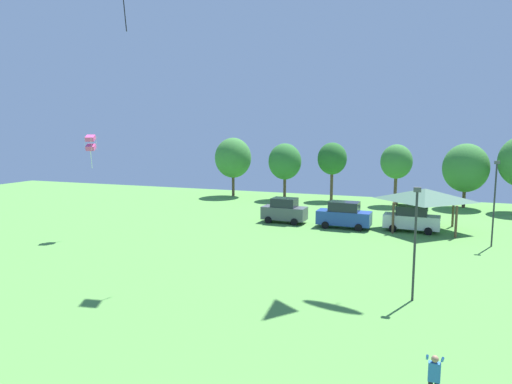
{
  "coord_description": "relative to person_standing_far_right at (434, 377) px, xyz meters",
  "views": [
    {
      "loc": [
        4.24,
        -0.29,
        8.43
      ],
      "look_at": [
        -1.11,
        14.03,
        6.41
      ],
      "focal_mm": 32.0,
      "sensor_mm": 36.0,
      "label": 1
    }
  ],
  "objects": [
    {
      "name": "treeline_tree_4",
      "position": [
        3.61,
        41.05,
        3.5
      ],
      "size": [
        4.89,
        4.89,
        7.15
      ],
      "color": "brown",
      "rests_on": "ground"
    },
    {
      "name": "treeline_tree_0",
      "position": [
        -24.19,
        40.52,
        4.09
      ],
      "size": [
        4.74,
        4.74,
        7.66
      ],
      "color": "brown",
      "rests_on": "ground"
    },
    {
      "name": "light_post_2",
      "position": [
        4.29,
        22.73,
        2.62
      ],
      "size": [
        0.36,
        0.2,
        6.35
      ],
      "color": "#2D2D33",
      "rests_on": "ground"
    },
    {
      "name": "kite_flying_5",
      "position": [
        -25.72,
        15.4,
        6.59
      ],
      "size": [
        0.9,
        0.95,
        2.71
      ],
      "color": "#E54C93"
    },
    {
      "name": "park_pavilion",
      "position": [
        -0.48,
        27.13,
        2.13
      ],
      "size": [
        6.25,
        6.04,
        3.6
      ],
      "color": "brown",
      "rests_on": "ground"
    },
    {
      "name": "treeline_tree_2",
      "position": [
        -11.32,
        41.26,
        4.19
      ],
      "size": [
        3.56,
        3.56,
        7.13
      ],
      "color": "brown",
      "rests_on": "ground"
    },
    {
      "name": "parked_car_second_from_left",
      "position": [
        -7.09,
        25.43,
        0.21
      ],
      "size": [
        4.71,
        2.14,
        2.35
      ],
      "rotation": [
        0.0,
        0.0,
        -0.03
      ],
      "color": "#234299",
      "rests_on": "ground"
    },
    {
      "name": "person_standing_far_right",
      "position": [
        0.0,
        0.0,
        0.0
      ],
      "size": [
        0.52,
        0.49,
        1.7
      ],
      "rotation": [
        0.0,
        0.0,
        0.41
      ],
      "color": "black",
      "rests_on": "ground"
    },
    {
      "name": "parked_car_third_from_left",
      "position": [
        -1.46,
        25.99,
        0.15
      ],
      "size": [
        4.63,
        2.13,
        2.21
      ],
      "rotation": [
        0.0,
        0.0,
        -0.05
      ],
      "color": "silver",
      "rests_on": "ground"
    },
    {
      "name": "light_post_1",
      "position": [
        -0.87,
        9.17,
        2.32
      ],
      "size": [
        0.36,
        0.2,
        5.75
      ],
      "color": "#2D2D33",
      "rests_on": "ground"
    },
    {
      "name": "treeline_tree_1",
      "position": [
        -16.97,
        40.01,
        3.79
      ],
      "size": [
        4.08,
        4.08,
        7.0
      ],
      "color": "brown",
      "rests_on": "ground"
    },
    {
      "name": "parked_car_leftmost",
      "position": [
        -12.71,
        25.91,
        0.19
      ],
      "size": [
        4.15,
        2.13,
        2.32
      ],
      "rotation": [
        0.0,
        0.0,
        -0.03
      ],
      "color": "#4C5156",
      "rests_on": "ground"
    },
    {
      "name": "treeline_tree_3",
      "position": [
        -3.72,
        40.27,
        4.06
      ],
      "size": [
        3.57,
        3.57,
        7.01
      ],
      "color": "brown",
      "rests_on": "ground"
    }
  ]
}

